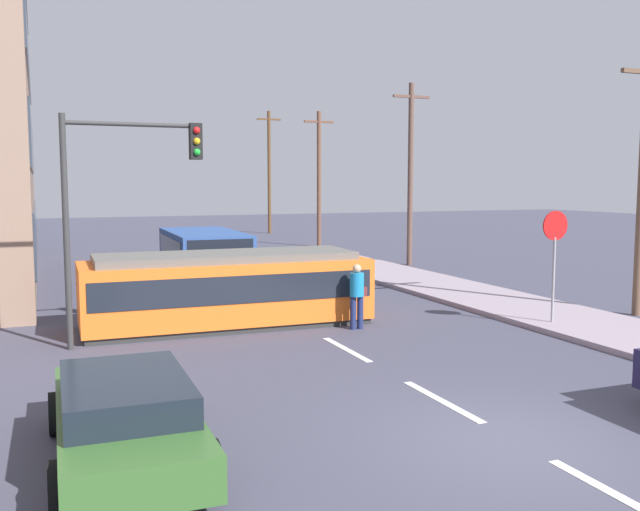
{
  "coord_description": "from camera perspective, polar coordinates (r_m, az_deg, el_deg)",
  "views": [
    {
      "loc": [
        -6.3,
        -7.98,
        3.74
      ],
      "look_at": [
        0.74,
        9.4,
        1.76
      ],
      "focal_mm": 39.08,
      "sensor_mm": 36.0,
      "label": 1
    }
  ],
  "objects": [
    {
      "name": "stop_sign",
      "position": [
        18.8,
        18.66,
        0.98
      ],
      "size": [
        0.76,
        0.07,
        2.88
      ],
      "color": "gray",
      "rests_on": "sidewalk_curb_right"
    },
    {
      "name": "lane_stripe_3",
      "position": [
        24.7,
        -7.03,
        -2.73
      ],
      "size": [
        0.16,
        2.4,
        0.01
      ],
      "primitive_type": "cube",
      "color": "silver",
      "rests_on": "ground"
    },
    {
      "name": "ground_plane",
      "position": [
        19.42,
        -2.71,
        -5.1
      ],
      "size": [
        120.0,
        120.0,
        0.0
      ],
      "primitive_type": "plane",
      "color": "#414152"
    },
    {
      "name": "streetcar_tram",
      "position": [
        18.36,
        -7.65,
        -2.65
      ],
      "size": [
        7.41,
        2.67,
        1.92
      ],
      "color": "orange",
      "rests_on": "ground"
    },
    {
      "name": "parked_sedan_near",
      "position": [
        9.91,
        -15.68,
        -12.54
      ],
      "size": [
        1.99,
        4.57,
        1.19
      ],
      "color": "#36612A",
      "rests_on": "ground"
    },
    {
      "name": "utility_pole_far",
      "position": [
        40.43,
        -0.09,
        6.49
      ],
      "size": [
        1.8,
        0.24,
        7.79
      ],
      "color": "brown",
      "rests_on": "ground"
    },
    {
      "name": "sidewalk_curb_right",
      "position": [
        19.51,
        20.77,
        -5.23
      ],
      "size": [
        3.2,
        36.0,
        0.14
      ],
      "primitive_type": "cube",
      "color": "gray",
      "rests_on": "ground"
    },
    {
      "name": "utility_pole_mid",
      "position": [
        31.62,
        7.42,
        6.87
      ],
      "size": [
        1.8,
        0.24,
        8.12
      ],
      "color": "brown",
      "rests_on": "ground"
    },
    {
      "name": "traffic_light_mast",
      "position": [
        16.41,
        -15.95,
        5.58
      ],
      "size": [
        3.13,
        0.33,
        5.24
      ],
      "color": "#333333",
      "rests_on": "ground"
    },
    {
      "name": "pedestrian_crossing",
      "position": [
        17.77,
        3.05,
        -3.05
      ],
      "size": [
        0.51,
        0.36,
        1.67
      ],
      "color": "navy",
      "rests_on": "ground"
    },
    {
      "name": "lane_stripe_2",
      "position": [
        15.78,
        2.15,
        -7.68
      ],
      "size": [
        0.16,
        2.4,
        0.01
      ],
      "primitive_type": "cube",
      "color": "silver",
      "rests_on": "ground"
    },
    {
      "name": "utility_pole_distant",
      "position": [
        51.33,
        -4.18,
        6.99
      ],
      "size": [
        1.8,
        0.24,
        8.89
      ],
      "color": "brown",
      "rests_on": "ground"
    },
    {
      "name": "city_bus",
      "position": [
        26.24,
        -9.45,
        0.16
      ],
      "size": [
        2.66,
        5.74,
        1.92
      ],
      "color": "#2D4F93",
      "rests_on": "ground"
    },
    {
      "name": "lane_stripe_0",
      "position": [
        9.45,
        23.5,
        -17.77
      ],
      "size": [
        0.16,
        2.4,
        0.01
      ],
      "primitive_type": "cube",
      "color": "silver",
      "rests_on": "ground"
    },
    {
      "name": "lane_stripe_4",
      "position": [
        30.48,
        -9.96,
        -1.12
      ],
      "size": [
        0.16,
        2.4,
        0.01
      ],
      "primitive_type": "cube",
      "color": "silver",
      "rests_on": "ground"
    },
    {
      "name": "lane_stripe_1",
      "position": [
        12.38,
        9.92,
        -11.64
      ],
      "size": [
        0.16,
        2.4,
        0.01
      ],
      "primitive_type": "cube",
      "color": "silver",
      "rests_on": "ground"
    }
  ]
}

